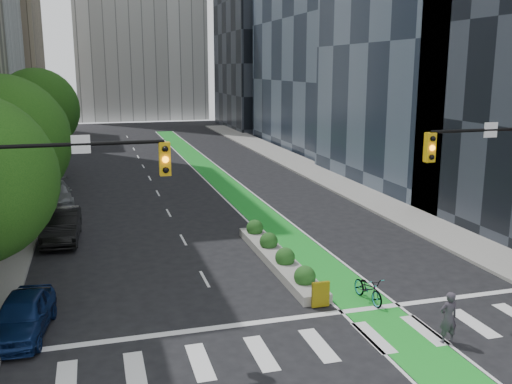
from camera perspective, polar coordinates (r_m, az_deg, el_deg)
ground at (r=20.55m, az=5.21°, el=-13.78°), size 160.00×160.00×0.00m
sidewalk_left at (r=43.39m, az=-22.23°, el=-0.48°), size 3.60×90.00×0.15m
sidewalk_right at (r=46.94m, az=7.68°, el=1.26°), size 3.60×90.00×0.15m
bike_lane_paint at (r=49.01m, az=-4.17°, el=1.72°), size 2.20×70.00×0.01m
building_dark_end at (r=89.41m, az=1.54°, el=15.56°), size 14.00×18.00×28.00m
tree_mid at (r=29.66m, az=-24.09°, el=4.58°), size 6.40×6.40×8.78m
tree_midfar at (r=39.60m, az=-22.09°, el=5.54°), size 5.60×5.60×7.76m
tree_far at (r=49.45m, az=-21.02°, el=7.69°), size 6.60×6.60×9.00m
signal_left at (r=18.23m, az=-21.49°, el=-2.03°), size 6.14×0.51×7.20m
median_planter at (r=26.92m, az=2.20°, el=-6.42°), size 1.20×10.26×1.10m
bicycle at (r=23.14m, az=11.16°, el=-9.46°), size 0.85×2.05×1.05m
cyclist at (r=20.42m, az=18.67°, el=-11.80°), size 0.66×0.44×1.81m
parked_car_left_near at (r=21.53m, az=-22.31°, el=-11.33°), size 2.24×4.44×1.45m
parked_car_left_mid at (r=31.91m, az=-18.88°, el=-3.20°), size 1.97×5.15×1.68m
parked_car_left_far at (r=40.14m, az=-19.48°, el=-0.22°), size 2.72×5.56×1.56m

